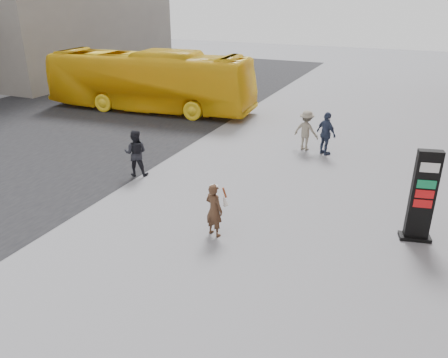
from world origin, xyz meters
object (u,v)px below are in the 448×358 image
at_px(pedestrian_c, 326,134).
at_px(bus, 149,81).
at_px(info_pylon, 423,197).
at_px(pedestrian_a, 136,153).
at_px(pedestrian_b, 306,130).
at_px(woman, 214,209).

bearing_deg(pedestrian_c, bus, 18.32).
bearing_deg(info_pylon, pedestrian_c, 109.99).
bearing_deg(pedestrian_a, pedestrian_c, -160.78).
bearing_deg(info_pylon, pedestrian_b, 114.63).
xyz_separation_m(info_pylon, pedestrian_b, (-4.78, 6.24, -0.44)).
height_order(info_pylon, pedestrian_a, info_pylon).
xyz_separation_m(pedestrian_a, pedestrian_c, (6.00, 5.25, 0.04)).
height_order(info_pylon, bus, bus).
bearing_deg(pedestrian_b, pedestrian_c, 177.65).
xyz_separation_m(info_pylon, pedestrian_c, (-3.86, 5.98, -0.40)).
xyz_separation_m(info_pylon, woman, (-5.25, -2.10, -0.51)).
height_order(pedestrian_a, pedestrian_c, pedestrian_c).
height_order(pedestrian_b, pedestrian_c, pedestrian_c).
bearing_deg(woman, info_pylon, -141.54).
relative_size(info_pylon, pedestrian_a, 1.49).
height_order(bus, pedestrian_b, bus).
bearing_deg(pedestrian_c, info_pylon, 158.69).
xyz_separation_m(woman, pedestrian_a, (-4.61, 2.83, 0.07)).
bearing_deg(pedestrian_b, bus, -4.45).
bearing_deg(bus, woman, -144.92).
height_order(woman, pedestrian_c, pedestrian_c).
relative_size(bus, pedestrian_b, 7.02).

